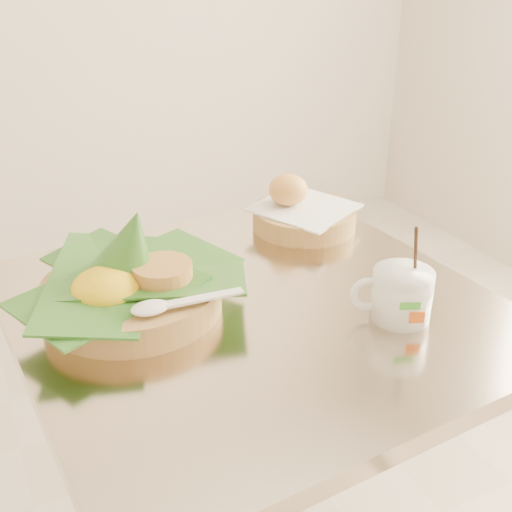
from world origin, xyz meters
name	(u,v)px	position (x,y,z in m)	size (l,w,h in m)	color
cafe_table	(254,415)	(0.15, -0.04, 0.53)	(0.75, 0.75, 0.75)	gray
rice_basket	(131,282)	(-0.03, 0.03, 0.80)	(0.34, 0.34, 0.17)	tan
bread_basket	(301,212)	(0.36, 0.19, 0.78)	(0.23, 0.23, 0.10)	tan
coffee_mug	(400,293)	(0.32, -0.17, 0.79)	(0.12, 0.10, 0.15)	white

